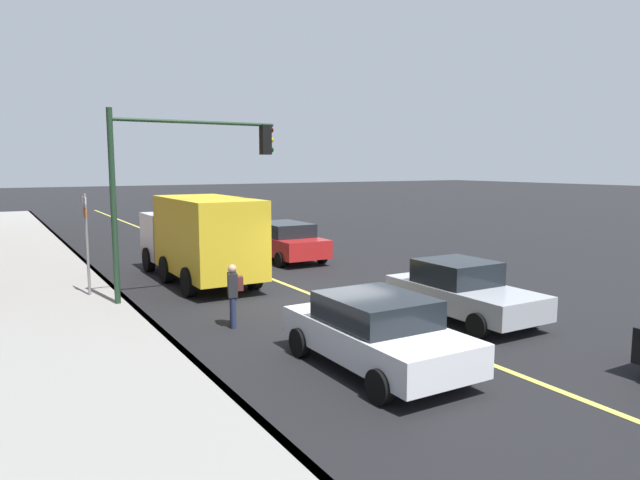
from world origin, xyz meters
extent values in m
plane|color=black|center=(0.00, 0.00, 0.00)|extent=(200.00, 200.00, 0.00)
cube|color=gray|center=(0.00, 7.06, 0.07)|extent=(80.00, 3.98, 0.15)
cube|color=slate|center=(0.00, 5.15, 0.07)|extent=(80.00, 0.16, 0.15)
cube|color=#D8CC4C|center=(0.00, 0.00, 0.01)|extent=(80.00, 0.16, 0.01)
cube|color=silver|center=(-4.80, 2.11, 0.61)|extent=(4.22, 1.90, 0.61)
cube|color=black|center=(-4.77, 2.11, 1.18)|extent=(2.06, 1.75, 0.53)
cylinder|color=black|center=(-3.41, 3.04, 0.30)|extent=(0.60, 0.22, 0.60)
cylinder|color=black|center=(-3.41, 1.18, 0.30)|extent=(0.60, 0.22, 0.60)
cylinder|color=black|center=(-6.19, 3.04, 0.30)|extent=(0.60, 0.22, 0.60)
cylinder|color=black|center=(-6.19, 1.18, 0.30)|extent=(0.60, 0.22, 0.60)
cube|color=#A8AAB2|center=(-2.99, -1.96, 0.60)|extent=(4.21, 1.83, 0.60)
cube|color=black|center=(-2.72, -1.96, 1.19)|extent=(1.77, 1.68, 0.60)
cylinder|color=black|center=(-4.38, -2.86, 0.30)|extent=(0.60, 0.22, 0.60)
cylinder|color=black|center=(-4.38, -1.07, 0.30)|extent=(0.60, 0.22, 0.60)
cylinder|color=black|center=(-1.59, -2.86, 0.30)|extent=(0.60, 0.22, 0.60)
cylinder|color=black|center=(-1.59, -1.07, 0.30)|extent=(0.60, 0.22, 0.60)
cube|color=red|center=(7.74, -2.23, 0.66)|extent=(4.74, 1.92, 0.73)
cube|color=black|center=(7.72, -2.23, 1.30)|extent=(2.58, 1.76, 0.54)
cylinder|color=black|center=(6.17, -3.16, 0.30)|extent=(0.60, 0.22, 0.60)
cylinder|color=black|center=(6.17, -1.29, 0.30)|extent=(0.60, 0.22, 0.60)
cylinder|color=black|center=(9.31, -3.16, 0.30)|extent=(0.60, 0.22, 0.60)
cylinder|color=black|center=(9.31, -1.29, 0.30)|extent=(0.60, 0.22, 0.60)
cube|color=silver|center=(7.91, 2.24, 1.30)|extent=(1.96, 2.23, 1.70)
cube|color=gold|center=(4.33, 2.24, 1.67)|extent=(4.89, 2.23, 2.44)
cylinder|color=black|center=(7.91, 3.31, 0.45)|extent=(0.90, 0.28, 0.90)
cylinder|color=black|center=(7.91, 1.18, 0.45)|extent=(0.90, 0.28, 0.90)
cylinder|color=black|center=(3.11, 3.31, 0.45)|extent=(0.90, 0.28, 0.90)
cylinder|color=black|center=(3.11, 1.18, 0.45)|extent=(0.90, 0.28, 0.90)
cylinder|color=black|center=(5.55, 3.31, 0.45)|extent=(0.90, 0.28, 0.90)
cylinder|color=black|center=(5.55, 1.18, 0.45)|extent=(0.90, 0.28, 0.90)
cylinder|color=#262D4C|center=(-0.77, 3.45, 0.39)|extent=(0.17, 0.17, 0.77)
cylinder|color=#262D4C|center=(-0.58, 3.39, 0.39)|extent=(0.17, 0.17, 0.77)
cube|color=#262628|center=(-0.67, 3.42, 1.06)|extent=(0.42, 0.32, 0.58)
sphere|color=tan|center=(-0.67, 3.42, 1.46)|extent=(0.21, 0.21, 0.21)
cube|color=#592626|center=(-0.72, 3.25, 1.09)|extent=(0.29, 0.23, 0.34)
cylinder|color=#1E3823|center=(2.68, 5.47, 2.73)|extent=(0.16, 0.16, 5.46)
cylinder|color=#1E3823|center=(2.68, 3.07, 5.16)|extent=(0.10, 4.80, 0.10)
cube|color=black|center=(2.68, 0.91, 4.71)|extent=(0.28, 0.30, 0.90)
sphere|color=#360605|center=(2.68, 0.73, 5.01)|extent=(0.18, 0.18, 0.18)
sphere|color=gold|center=(2.68, 0.73, 4.71)|extent=(0.18, 0.18, 0.18)
sphere|color=black|center=(2.68, 0.73, 4.41)|extent=(0.18, 0.18, 0.18)
cylinder|color=slate|center=(4.17, 5.97, 1.57)|extent=(0.08, 0.08, 3.14)
cube|color=white|center=(4.17, 5.99, 2.94)|extent=(0.60, 0.02, 0.20)
cube|color=#DB5919|center=(4.17, 5.99, 2.59)|extent=(0.44, 0.02, 0.28)
camera|label=1|loc=(-13.57, 8.54, 3.95)|focal=32.35mm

